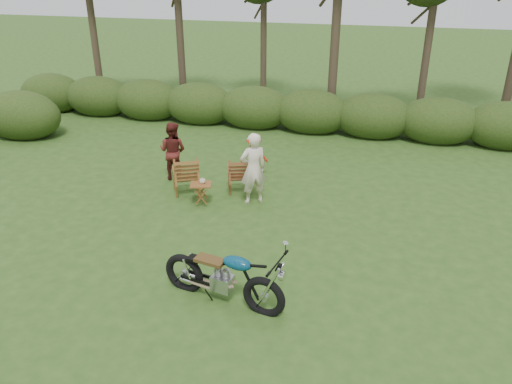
% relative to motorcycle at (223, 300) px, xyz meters
% --- Properties ---
extents(ground, '(80.00, 80.00, 0.00)m').
position_rel_motorcycle_xyz_m(ground, '(-0.08, 0.61, 0.00)').
color(ground, '#284617').
rests_on(ground, ground).
extents(tree_line, '(22.52, 11.62, 8.14)m').
position_rel_motorcycle_xyz_m(tree_line, '(0.42, 10.34, 3.81)').
color(tree_line, '#3A2B20').
rests_on(tree_line, ground).
extents(motorcycle, '(2.26, 1.21, 1.22)m').
position_rel_motorcycle_xyz_m(motorcycle, '(0.00, 0.00, 0.00)').
color(motorcycle, '#0B6692').
rests_on(motorcycle, ground).
extents(lawn_chair_right, '(0.80, 0.80, 0.91)m').
position_rel_motorcycle_xyz_m(lawn_chair_right, '(-1.01, 4.30, 0.00)').
color(lawn_chair_right, brown).
rests_on(lawn_chair_right, ground).
extents(lawn_chair_left, '(0.92, 0.92, 0.99)m').
position_rel_motorcycle_xyz_m(lawn_chair_left, '(-2.24, 3.85, 0.00)').
color(lawn_chair_left, brown).
rests_on(lawn_chair_left, ground).
extents(side_table, '(0.60, 0.55, 0.52)m').
position_rel_motorcycle_xyz_m(side_table, '(-1.66, 3.36, 0.26)').
color(side_table, brown).
rests_on(side_table, ground).
extents(cup, '(0.16, 0.16, 0.11)m').
position_rel_motorcycle_xyz_m(cup, '(-1.63, 3.40, 0.57)').
color(cup, beige).
rests_on(cup, side_table).
extents(adult_a, '(0.75, 0.70, 1.73)m').
position_rel_motorcycle_xyz_m(adult_a, '(-0.51, 3.76, 0.00)').
color(adult_a, beige).
rests_on(adult_a, ground).
extents(adult_b, '(0.79, 0.64, 1.54)m').
position_rel_motorcycle_xyz_m(adult_b, '(-2.89, 4.60, 0.00)').
color(adult_b, '#591C19').
rests_on(adult_b, ground).
extents(child, '(0.79, 0.55, 1.12)m').
position_rel_motorcycle_xyz_m(child, '(-0.92, 5.35, 0.00)').
color(child, red).
rests_on(child, ground).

